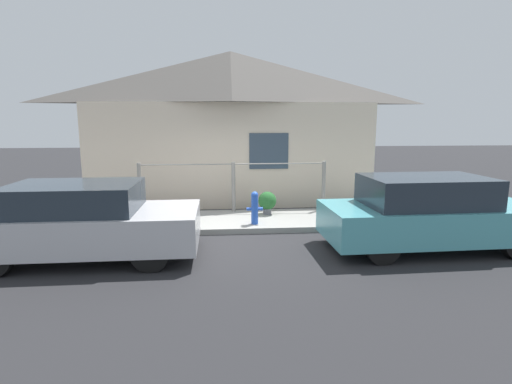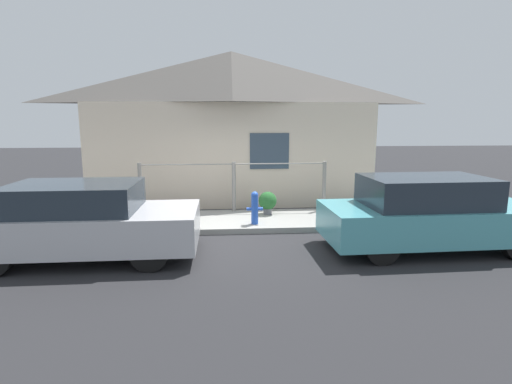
% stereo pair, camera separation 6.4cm
% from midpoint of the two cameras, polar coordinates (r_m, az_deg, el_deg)
% --- Properties ---
extents(ground_plane, '(60.00, 60.00, 0.00)m').
position_cam_midpoint_polar(ground_plane, '(8.89, -2.65, -6.11)').
color(ground_plane, '#262628').
extents(sidewalk, '(24.00, 1.92, 0.13)m').
position_cam_midpoint_polar(sidewalk, '(9.80, -2.84, -4.16)').
color(sidewalk, gray).
rests_on(sidewalk, ground_plane).
extents(house, '(8.60, 2.23, 4.49)m').
position_cam_midpoint_polar(house, '(12.19, -3.36, 15.04)').
color(house, beige).
rests_on(house, ground_plane).
extents(fence, '(4.90, 0.10, 1.30)m').
position_cam_midpoint_polar(fence, '(10.43, -3.01, 1.07)').
color(fence, gray).
rests_on(fence, sidewalk).
extents(car_left, '(4.03, 1.79, 1.39)m').
position_cam_midpoint_polar(car_left, '(7.86, -23.25, -3.82)').
color(car_left, '#B7B7BC').
rests_on(car_left, ground_plane).
extents(car_right, '(4.19, 1.77, 1.44)m').
position_cam_midpoint_polar(car_right, '(8.43, 23.75, -2.87)').
color(car_right, teal).
rests_on(car_right, ground_plane).
extents(fire_hydrant, '(0.38, 0.17, 0.76)m').
position_cam_midpoint_polar(fire_hydrant, '(9.17, 0.01, -2.17)').
color(fire_hydrant, blue).
rests_on(fire_hydrant, sidewalk).
extents(potted_plant_near_hydrant, '(0.46, 0.46, 0.58)m').
position_cam_midpoint_polar(potted_plant_near_hydrant, '(10.16, 1.85, -1.35)').
color(potted_plant_near_hydrant, slate).
rests_on(potted_plant_near_hydrant, sidewalk).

